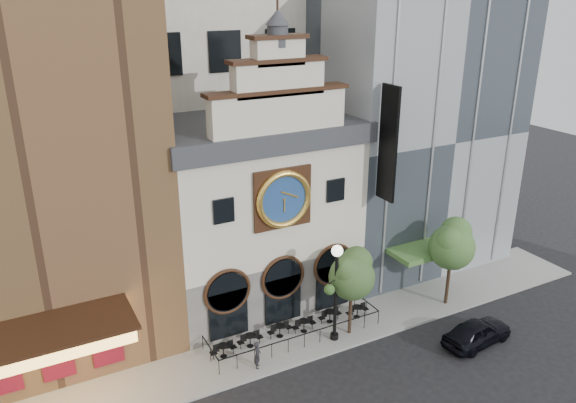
% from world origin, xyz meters
% --- Properties ---
extents(ground, '(120.00, 120.00, 0.00)m').
position_xyz_m(ground, '(0.00, 0.00, 0.00)').
color(ground, black).
rests_on(ground, ground).
extents(sidewalk, '(44.00, 5.00, 0.15)m').
position_xyz_m(sidewalk, '(0.00, 2.50, 0.07)').
color(sidewalk, gray).
rests_on(sidewalk, ground).
extents(clock_building, '(12.60, 8.78, 18.65)m').
position_xyz_m(clock_building, '(0.00, 7.82, 6.69)').
color(clock_building, '#605E5B').
rests_on(clock_building, ground).
extents(theater_building, '(14.00, 15.60, 25.00)m').
position_xyz_m(theater_building, '(-13.00, 9.96, 12.60)').
color(theater_building, brown).
rests_on(theater_building, ground).
extents(retail_building, '(14.00, 14.40, 20.00)m').
position_xyz_m(retail_building, '(12.99, 9.99, 10.14)').
color(retail_building, gray).
rests_on(retail_building, ground).
extents(cafe_railing, '(10.60, 2.60, 0.90)m').
position_xyz_m(cafe_railing, '(0.00, 2.50, 0.60)').
color(cafe_railing, black).
rests_on(cafe_railing, sidewalk).
extents(bistro_0, '(1.58, 0.68, 0.90)m').
position_xyz_m(bistro_0, '(-4.51, 2.56, 0.61)').
color(bistro_0, black).
rests_on(bistro_0, sidewalk).
extents(bistro_1, '(1.58, 0.68, 0.90)m').
position_xyz_m(bistro_1, '(-2.76, 2.76, 0.61)').
color(bistro_1, black).
rests_on(bistro_1, sidewalk).
extents(bistro_2, '(1.58, 0.68, 0.90)m').
position_xyz_m(bistro_2, '(-0.77, 2.85, 0.61)').
color(bistro_2, black).
rests_on(bistro_2, sidewalk).
extents(bistro_3, '(1.58, 0.68, 0.90)m').
position_xyz_m(bistro_3, '(0.77, 2.62, 0.61)').
color(bistro_3, black).
rests_on(bistro_3, sidewalk).
extents(bistro_4, '(1.58, 0.68, 0.90)m').
position_xyz_m(bistro_4, '(2.73, 2.79, 0.61)').
color(bistro_4, black).
rests_on(bistro_4, sidewalk).
extents(bistro_5, '(1.58, 0.68, 0.90)m').
position_xyz_m(bistro_5, '(4.56, 2.43, 0.61)').
color(bistro_5, black).
rests_on(bistro_5, sidewalk).
extents(car_right, '(4.79, 2.32, 1.58)m').
position_xyz_m(car_right, '(9.33, -3.04, 0.79)').
color(car_right, black).
rests_on(car_right, ground).
extents(pedestrian, '(0.59, 0.69, 1.61)m').
position_xyz_m(pedestrian, '(-3.20, 0.79, 0.96)').
color(pedestrian, black).
rests_on(pedestrian, sidewalk).
extents(lamppost, '(1.86, 1.17, 6.15)m').
position_xyz_m(lamppost, '(2.02, 1.12, 3.95)').
color(lamppost, black).
rests_on(lamppost, sidewalk).
extents(tree_left, '(2.84, 2.73, 5.47)m').
position_xyz_m(tree_left, '(3.23, 1.28, 4.16)').
color(tree_left, '#382619').
rests_on(tree_left, sidewalk).
extents(tree_right, '(3.07, 2.96, 5.91)m').
position_xyz_m(tree_right, '(10.84, 1.17, 4.49)').
color(tree_right, '#382619').
rests_on(tree_right, sidewalk).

